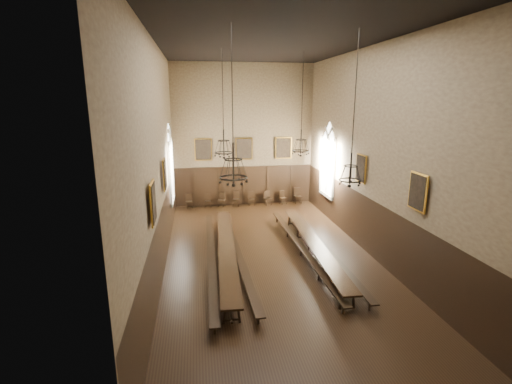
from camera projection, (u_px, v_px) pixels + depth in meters
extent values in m
cube|color=black|center=(270.00, 259.00, 16.17)|extent=(9.00, 18.00, 0.02)
cube|color=black|center=(273.00, 38.00, 13.99)|extent=(9.00, 18.00, 0.02)
cube|color=#887753|center=(244.00, 136.00, 23.71)|extent=(9.00, 0.02, 9.00)
cube|color=#887753|center=(374.00, 232.00, 6.45)|extent=(9.00, 0.02, 9.00)
cube|color=#887753|center=(158.00, 159.00, 14.39)|extent=(0.02, 18.00, 9.00)
cube|color=#887753|center=(375.00, 154.00, 15.77)|extent=(0.02, 18.00, 9.00)
cube|color=black|center=(226.00, 247.00, 15.60)|extent=(1.16, 9.85, 0.07)
cube|color=black|center=(313.00, 242.00, 16.22)|extent=(1.07, 9.45, 0.07)
cube|color=black|center=(211.00, 254.00, 15.59)|extent=(0.54, 10.69, 0.05)
cube|color=black|center=(237.00, 250.00, 15.99)|extent=(0.63, 10.56, 0.05)
cube|color=black|center=(301.00, 247.00, 16.39)|extent=(0.45, 10.22, 0.05)
cube|color=black|center=(326.00, 247.00, 16.38)|extent=(0.42, 9.70, 0.05)
cube|color=black|center=(189.00, 202.00, 23.69)|extent=(0.45, 0.45, 0.05)
cube|color=black|center=(189.00, 197.00, 23.80)|extent=(0.40, 0.09, 0.48)
cube|color=black|center=(208.00, 201.00, 23.79)|extent=(0.41, 0.41, 0.05)
cube|color=black|center=(207.00, 197.00, 23.89)|extent=(0.39, 0.07, 0.46)
cube|color=black|center=(221.00, 200.00, 24.05)|extent=(0.50, 0.50, 0.05)
cube|color=black|center=(221.00, 196.00, 24.16)|extent=(0.40, 0.15, 0.48)
cube|color=black|center=(236.00, 199.00, 24.15)|extent=(0.51, 0.51, 0.05)
cube|color=black|center=(236.00, 195.00, 24.26)|extent=(0.41, 0.15, 0.49)
cube|color=black|center=(252.00, 199.00, 24.31)|extent=(0.43, 0.43, 0.05)
cube|color=black|center=(251.00, 195.00, 24.41)|extent=(0.39, 0.08, 0.47)
cube|color=black|center=(268.00, 198.00, 24.39)|extent=(0.49, 0.49, 0.05)
cube|color=black|center=(267.00, 194.00, 24.50)|extent=(0.41, 0.13, 0.49)
cube|color=black|center=(283.00, 198.00, 24.57)|extent=(0.50, 0.50, 0.05)
cube|color=black|center=(283.00, 194.00, 24.67)|extent=(0.39, 0.16, 0.47)
cube|color=black|center=(298.00, 196.00, 24.74)|extent=(0.49, 0.49, 0.05)
cube|color=black|center=(297.00, 192.00, 24.86)|extent=(0.46, 0.07, 0.54)
cylinder|color=black|center=(223.00, 90.00, 16.93)|extent=(0.03, 0.03, 3.60)
torus|color=black|center=(224.00, 153.00, 17.63)|extent=(0.89, 0.89, 0.05)
torus|color=black|center=(224.00, 141.00, 17.49)|extent=(0.57, 0.57, 0.04)
cylinder|color=black|center=(224.00, 143.00, 17.52)|extent=(0.06, 0.06, 1.26)
cylinder|color=black|center=(302.00, 91.00, 17.61)|extent=(0.03, 0.03, 3.65)
torus|color=black|center=(301.00, 151.00, 18.30)|extent=(0.85, 0.85, 0.05)
torus|color=black|center=(301.00, 140.00, 18.17)|extent=(0.54, 0.54, 0.04)
cylinder|color=black|center=(301.00, 142.00, 18.19)|extent=(0.06, 0.06, 1.21)
cylinder|color=black|center=(232.00, 85.00, 11.51)|extent=(0.03, 0.03, 3.60)
torus|color=black|center=(233.00, 178.00, 12.22)|extent=(0.94, 0.94, 0.06)
torus|color=black|center=(233.00, 159.00, 12.08)|extent=(0.60, 0.60, 0.04)
cylinder|color=black|center=(233.00, 163.00, 12.10)|extent=(0.07, 0.07, 1.32)
cylinder|color=black|center=(355.00, 93.00, 12.41)|extent=(0.03, 0.03, 4.05)
torus|color=black|center=(350.00, 180.00, 13.14)|extent=(0.79, 0.79, 0.05)
torus|color=black|center=(351.00, 166.00, 13.01)|extent=(0.50, 0.50, 0.04)
cylinder|color=black|center=(351.00, 169.00, 13.04)|extent=(0.06, 0.06, 1.12)
cube|color=gold|center=(203.00, 150.00, 23.38)|extent=(1.10, 0.12, 1.40)
cube|color=black|center=(203.00, 150.00, 23.38)|extent=(0.98, 0.02, 1.28)
cube|color=gold|center=(244.00, 149.00, 23.78)|extent=(1.10, 0.12, 1.40)
cube|color=black|center=(244.00, 149.00, 23.78)|extent=(0.98, 0.02, 1.28)
cube|color=gold|center=(283.00, 148.00, 24.18)|extent=(1.10, 0.12, 1.40)
cube|color=black|center=(283.00, 148.00, 24.18)|extent=(0.98, 0.02, 1.28)
cube|color=gold|center=(165.00, 174.00, 15.56)|extent=(0.12, 1.00, 1.30)
cube|color=black|center=(165.00, 174.00, 15.56)|extent=(0.02, 0.88, 1.18)
cube|color=gold|center=(153.00, 203.00, 11.25)|extent=(0.12, 1.00, 1.30)
cube|color=black|center=(153.00, 203.00, 11.25)|extent=(0.02, 0.88, 1.18)
cube|color=gold|center=(361.00, 168.00, 16.90)|extent=(0.12, 1.00, 1.30)
cube|color=black|center=(361.00, 168.00, 16.90)|extent=(0.02, 0.88, 1.18)
cube|color=gold|center=(418.00, 192.00, 12.59)|extent=(0.12, 1.00, 1.30)
cube|color=black|center=(418.00, 192.00, 12.59)|extent=(0.02, 0.88, 1.18)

